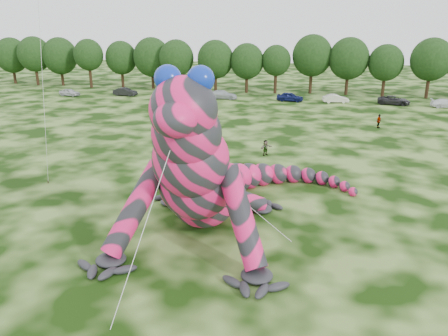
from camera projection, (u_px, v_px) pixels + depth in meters
ground at (170, 231)px, 27.67m from camera, size 240.00×240.00×0.00m
inflatable_gecko at (209, 142)px, 27.72m from camera, size 18.18×21.50×10.64m
tree_0 at (12, 61)px, 91.76m from camera, size 6.91×6.22×9.51m
tree_1 at (35, 61)px, 89.40m from camera, size 6.74×6.07×9.81m
tree_2 at (61, 62)px, 89.04m from camera, size 7.04×6.34×9.64m
tree_3 at (89, 63)px, 86.07m from camera, size 5.81×5.23×9.44m
tree_4 at (122, 64)px, 86.47m from camera, size 6.22×5.60×9.06m
tree_5 at (152, 63)px, 84.82m from camera, size 7.16×6.44×9.80m
tree_6 at (177, 65)px, 82.16m from camera, size 6.52×5.86×9.49m
tree_7 at (215, 66)px, 80.81m from camera, size 6.68×6.01×9.48m
tree_8 at (247, 68)px, 79.92m from camera, size 6.14×5.53×8.94m
tree_9 at (276, 69)px, 79.26m from camera, size 5.27×4.74×8.68m
tree_10 at (312, 64)px, 78.87m from camera, size 7.09×6.38×10.50m
tree_11 at (348, 66)px, 77.34m from camera, size 7.01×6.31×10.07m
tree_12 at (385, 71)px, 75.87m from camera, size 5.99×5.39×8.97m
tree_13 at (430, 68)px, 73.73m from camera, size 6.83×6.15×10.13m
car_0 at (69, 92)px, 77.55m from camera, size 3.96×2.05×1.29m
car_1 at (125, 92)px, 77.74m from camera, size 4.38×1.86×1.40m
car_2 at (189, 94)px, 75.61m from camera, size 5.00×2.99×1.30m
car_3 at (223, 95)px, 74.62m from camera, size 4.96×2.03×1.44m
car_4 at (290, 97)px, 72.31m from camera, size 4.55×2.26×1.49m
car_5 at (336, 99)px, 71.03m from camera, size 4.35×2.23×1.37m
car_6 at (394, 100)px, 69.41m from camera, size 5.29×3.10×1.38m
car_7 at (446, 103)px, 66.89m from camera, size 4.57×1.95×1.31m
spectator_3 at (379, 121)px, 54.08m from camera, size 0.92×1.07×1.72m
spectator_0 at (185, 127)px, 50.76m from camera, size 0.76×0.79×1.82m
spectator_5 at (266, 148)px, 43.01m from camera, size 1.29×1.40×1.56m
spectator_1 at (170, 124)px, 52.39m from camera, size 0.79×0.98×1.90m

